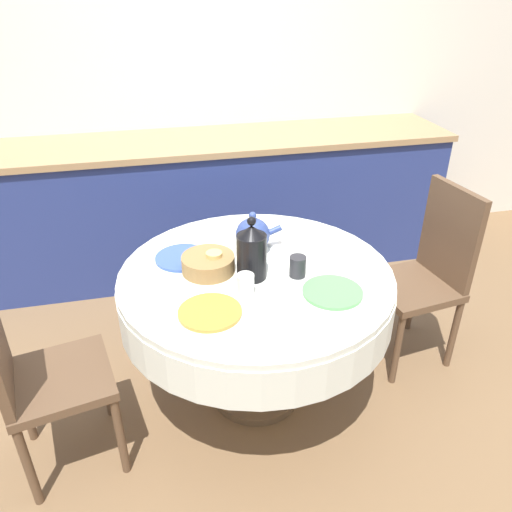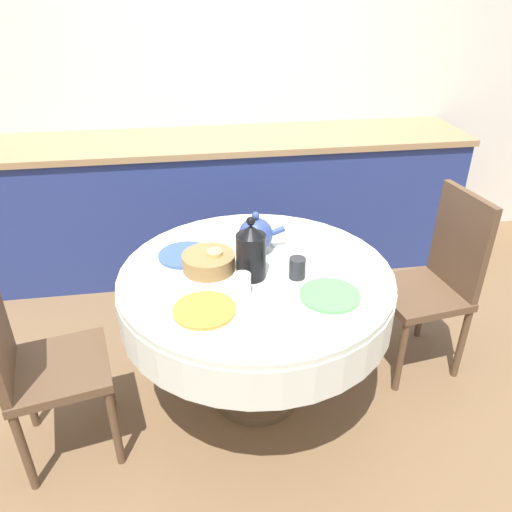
{
  "view_description": "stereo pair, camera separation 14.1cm",
  "coord_description": "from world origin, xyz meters",
  "views": [
    {
      "loc": [
        -0.42,
        -1.82,
        1.87
      ],
      "look_at": [
        0.0,
        0.0,
        0.81
      ],
      "focal_mm": 35.0,
      "sensor_mm": 36.0,
      "label": 1
    },
    {
      "loc": [
        -0.28,
        -1.85,
        1.87
      ],
      "look_at": [
        0.0,
        0.0,
        0.81
      ],
      "focal_mm": 35.0,
      "sensor_mm": 36.0,
      "label": 2
    }
  ],
  "objects": [
    {
      "name": "wall_back",
      "position": [
        0.0,
        1.7,
        1.3
      ],
      "size": [
        7.0,
        0.05,
        2.6
      ],
      "color": "silver",
      "rests_on": "ground_plane"
    },
    {
      "name": "bread_basket",
      "position": [
        -0.2,
        0.05,
        0.76
      ],
      "size": [
        0.23,
        0.23,
        0.07
      ],
      "primitive_type": "cylinder",
      "color": "olive",
      "rests_on": "dining_table"
    },
    {
      "name": "plate_near_left",
      "position": [
        -0.24,
        -0.26,
        0.73
      ],
      "size": [
        0.25,
        0.25,
        0.01
      ],
      "primitive_type": "cylinder",
      "color": "orange",
      "rests_on": "dining_table"
    },
    {
      "name": "coffee_carafe",
      "position": [
        -0.03,
        -0.03,
        0.85
      ],
      "size": [
        0.13,
        0.13,
        0.28
      ],
      "color": "black",
      "rests_on": "dining_table"
    },
    {
      "name": "teapot",
      "position": [
        0.03,
        0.18,
        0.82
      ],
      "size": [
        0.22,
        0.16,
        0.21
      ],
      "color": "#33478E",
      "rests_on": "dining_table"
    },
    {
      "name": "cup_far_right",
      "position": [
        0.04,
        0.18,
        0.77
      ],
      "size": [
        0.07,
        0.07,
        0.09
      ],
      "primitive_type": "cylinder",
      "color": "#28282D",
      "rests_on": "dining_table"
    },
    {
      "name": "cup_far_left",
      "position": [
        -0.18,
        0.05,
        0.77
      ],
      "size": [
        0.07,
        0.07,
        0.09
      ],
      "primitive_type": "cylinder",
      "color": "#DBB766",
      "rests_on": "dining_table"
    },
    {
      "name": "chair_right",
      "position": [
        -0.93,
        -0.19,
        0.53
      ],
      "size": [
        0.47,
        0.47,
        0.97
      ],
      "rotation": [
        0.0,
        0.0,
        -1.37
      ],
      "color": "brown",
      "rests_on": "ground_plane"
    },
    {
      "name": "plate_far_right",
      "position": [
        0.21,
        0.29,
        0.73
      ],
      "size": [
        0.25,
        0.25,
        0.01
      ],
      "primitive_type": "cylinder",
      "color": "white",
      "rests_on": "dining_table"
    },
    {
      "name": "cup_near_right",
      "position": [
        0.17,
        -0.07,
        0.77
      ],
      "size": [
        0.07,
        0.07,
        0.09
      ],
      "primitive_type": "cylinder",
      "color": "#28282D",
      "rests_on": "dining_table"
    },
    {
      "name": "plate_near_right",
      "position": [
        0.27,
        -0.24,
        0.73
      ],
      "size": [
        0.25,
        0.25,
        0.01
      ],
      "primitive_type": "cylinder",
      "color": "#5BA85B",
      "rests_on": "dining_table"
    },
    {
      "name": "kitchen_counter",
      "position": [
        0.0,
        1.36,
        0.47
      ],
      "size": [
        3.24,
        0.64,
        0.93
      ],
      "color": "navy",
      "rests_on": "ground_plane"
    },
    {
      "name": "cup_near_left",
      "position": [
        -0.08,
        -0.16,
        0.77
      ],
      "size": [
        0.07,
        0.07,
        0.09
      ],
      "primitive_type": "cylinder",
      "color": "white",
      "rests_on": "dining_table"
    },
    {
      "name": "ground_plane",
      "position": [
        0.0,
        0.0,
        0.0
      ],
      "size": [
        12.0,
        12.0,
        0.0
      ],
      "primitive_type": "plane",
      "color": "brown"
    },
    {
      "name": "plate_far_left",
      "position": [
        -0.3,
        0.19,
        0.73
      ],
      "size": [
        0.25,
        0.25,
        0.01
      ],
      "primitive_type": "cylinder",
      "color": "#3856AD",
      "rests_on": "dining_table"
    },
    {
      "name": "dining_table",
      "position": [
        0.0,
        0.0,
        0.6
      ],
      "size": [
        1.22,
        1.22,
        0.73
      ],
      "color": "brown",
      "rests_on": "ground_plane"
    },
    {
      "name": "chair_left",
      "position": [
        0.95,
        0.13,
        0.53
      ],
      "size": [
        0.45,
        0.45,
        0.97
      ],
      "rotation": [
        0.0,
        0.0,
        -4.57
      ],
      "color": "brown",
      "rests_on": "ground_plane"
    }
  ]
}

